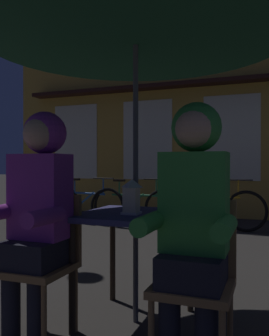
{
  "coord_description": "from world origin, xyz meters",
  "views": [
    {
      "loc": [
        0.86,
        -2.28,
        1.06
      ],
      "look_at": [
        0.0,
        -0.02,
        1.04
      ],
      "focal_mm": 38.65,
      "sensor_mm": 36.0,
      "label": 1
    }
  ],
  "objects_px": {
    "chair_right": "(196,272)",
    "lantern": "(132,196)",
    "person_left_hooded": "(38,200)",
    "bicycle_second": "(134,207)",
    "patio_umbrella": "(136,17)",
    "bicycle_third": "(213,209)",
    "bicycle_nearest": "(86,204)",
    "chair_left": "(44,256)",
    "person_right_hooded": "(193,207)",
    "cafe_table": "(136,228)"
  },
  "relations": [
    {
      "from": "bicycle_second",
      "to": "chair_left",
      "type": "bearing_deg",
      "value": -77.55
    },
    {
      "from": "chair_right",
      "to": "bicycle_second",
      "type": "xyz_separation_m",
      "value": [
        -1.81,
        3.86,
        -0.14
      ]
    },
    {
      "from": "patio_umbrella",
      "to": "chair_right",
      "type": "bearing_deg",
      "value": -37.55
    },
    {
      "from": "cafe_table",
      "to": "chair_right",
      "type": "xyz_separation_m",
      "value": [
        0.48,
        -0.37,
        -0.15
      ]
    },
    {
      "from": "person_left_hooded",
      "to": "bicycle_third",
      "type": "height_order",
      "value": "person_left_hooded"
    },
    {
      "from": "person_left_hooded",
      "to": "bicycle_nearest",
      "type": "height_order",
      "value": "person_left_hooded"
    },
    {
      "from": "person_right_hooded",
      "to": "bicycle_second",
      "type": "relative_size",
      "value": 0.83
    },
    {
      "from": "chair_right",
      "to": "bicycle_third",
      "type": "relative_size",
      "value": 0.52
    },
    {
      "from": "patio_umbrella",
      "to": "lantern",
      "type": "distance_m",
      "value": 1.2
    },
    {
      "from": "patio_umbrella",
      "to": "person_left_hooded",
      "type": "xyz_separation_m",
      "value": [
        -0.48,
        -0.43,
        -1.21
      ]
    },
    {
      "from": "patio_umbrella",
      "to": "lantern",
      "type": "relative_size",
      "value": 10.0
    },
    {
      "from": "lantern",
      "to": "person_left_hooded",
      "type": "distance_m",
      "value": 0.6
    },
    {
      "from": "chair_right",
      "to": "bicycle_second",
      "type": "relative_size",
      "value": 0.52
    },
    {
      "from": "person_left_hooded",
      "to": "bicycle_second",
      "type": "height_order",
      "value": "person_left_hooded"
    },
    {
      "from": "lantern",
      "to": "bicycle_nearest",
      "type": "height_order",
      "value": "lantern"
    },
    {
      "from": "patio_umbrella",
      "to": "person_right_hooded",
      "type": "distance_m",
      "value": 1.37
    },
    {
      "from": "bicycle_nearest",
      "to": "bicycle_third",
      "type": "height_order",
      "value": "same"
    },
    {
      "from": "patio_umbrella",
      "to": "bicycle_third",
      "type": "relative_size",
      "value": 1.38
    },
    {
      "from": "chair_left",
      "to": "person_left_hooded",
      "type": "relative_size",
      "value": 0.62
    },
    {
      "from": "cafe_table",
      "to": "person_left_hooded",
      "type": "xyz_separation_m",
      "value": [
        -0.48,
        -0.43,
        0.21
      ]
    },
    {
      "from": "person_right_hooded",
      "to": "bicycle_second",
      "type": "xyz_separation_m",
      "value": [
        -1.81,
        3.92,
        -0.5
      ]
    },
    {
      "from": "lantern",
      "to": "chair_right",
      "type": "relative_size",
      "value": 0.27
    },
    {
      "from": "bicycle_third",
      "to": "bicycle_second",
      "type": "bearing_deg",
      "value": -174.07
    },
    {
      "from": "chair_right",
      "to": "bicycle_nearest",
      "type": "xyz_separation_m",
      "value": [
        -2.77,
        3.92,
        -0.14
      ]
    },
    {
      "from": "chair_left",
      "to": "bicycle_second",
      "type": "xyz_separation_m",
      "value": [
        -0.85,
        3.86,
        -0.14
      ]
    },
    {
      "from": "cafe_table",
      "to": "person_right_hooded",
      "type": "height_order",
      "value": "person_right_hooded"
    },
    {
      "from": "person_right_hooded",
      "to": "bicycle_third",
      "type": "bearing_deg",
      "value": 97.01
    },
    {
      "from": "bicycle_second",
      "to": "bicycle_third",
      "type": "xyz_separation_m",
      "value": [
        1.31,
        0.14,
        0.0
      ]
    },
    {
      "from": "cafe_table",
      "to": "bicycle_second",
      "type": "bearing_deg",
      "value": 110.88
    },
    {
      "from": "patio_umbrella",
      "to": "bicycle_second",
      "type": "height_order",
      "value": "patio_umbrella"
    },
    {
      "from": "chair_right",
      "to": "lantern",
      "type": "bearing_deg",
      "value": 148.72
    },
    {
      "from": "chair_left",
      "to": "cafe_table",
      "type": "bearing_deg",
      "value": 37.55
    },
    {
      "from": "patio_umbrella",
      "to": "bicycle_third",
      "type": "bearing_deg",
      "value": 90.3
    },
    {
      "from": "chair_right",
      "to": "person_left_hooded",
      "type": "relative_size",
      "value": 0.62
    },
    {
      "from": "patio_umbrella",
      "to": "bicycle_third",
      "type": "xyz_separation_m",
      "value": [
        -0.02,
        3.63,
        -1.71
      ]
    },
    {
      "from": "person_left_hooded",
      "to": "bicycle_third",
      "type": "distance_m",
      "value": 4.11
    },
    {
      "from": "bicycle_nearest",
      "to": "bicycle_second",
      "type": "relative_size",
      "value": 0.98
    },
    {
      "from": "bicycle_nearest",
      "to": "bicycle_second",
      "type": "bearing_deg",
      "value": -3.62
    },
    {
      "from": "lantern",
      "to": "chair_left",
      "type": "xyz_separation_m",
      "value": [
        -0.48,
        -0.29,
        -0.37
      ]
    },
    {
      "from": "bicycle_second",
      "to": "person_left_hooded",
      "type": "bearing_deg",
      "value": -77.73
    },
    {
      "from": "bicycle_nearest",
      "to": "bicycle_second",
      "type": "xyz_separation_m",
      "value": [
        0.96,
        -0.06,
        0.0
      ]
    },
    {
      "from": "bicycle_nearest",
      "to": "bicycle_second",
      "type": "height_order",
      "value": "same"
    },
    {
      "from": "chair_right",
      "to": "bicycle_nearest",
      "type": "distance_m",
      "value": 4.8
    },
    {
      "from": "patio_umbrella",
      "to": "bicycle_nearest",
      "type": "height_order",
      "value": "patio_umbrella"
    },
    {
      "from": "chair_left",
      "to": "bicycle_third",
      "type": "relative_size",
      "value": 0.52
    },
    {
      "from": "lantern",
      "to": "bicycle_third",
      "type": "bearing_deg",
      "value": 90.36
    },
    {
      "from": "lantern",
      "to": "chair_left",
      "type": "height_order",
      "value": "lantern"
    },
    {
      "from": "person_left_hooded",
      "to": "bicycle_second",
      "type": "bearing_deg",
      "value": 102.27
    },
    {
      "from": "cafe_table",
      "to": "bicycle_third",
      "type": "xyz_separation_m",
      "value": [
        -0.02,
        3.63,
        -0.29
      ]
    },
    {
      "from": "person_left_hooded",
      "to": "bicycle_third",
      "type": "relative_size",
      "value": 0.83
    }
  ]
}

